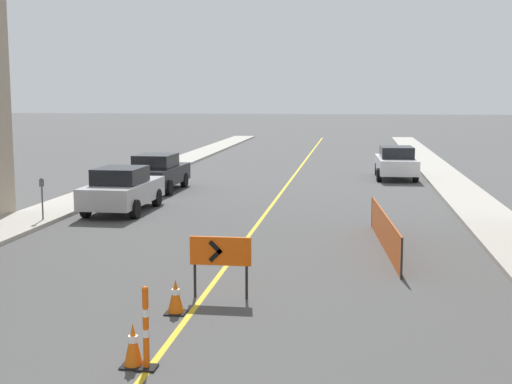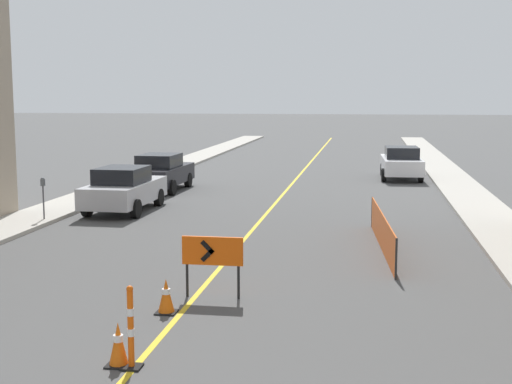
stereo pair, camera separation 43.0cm
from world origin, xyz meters
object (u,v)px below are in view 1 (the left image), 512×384
at_px(traffic_cone_fourth, 133,345).
at_px(arrow_barricade_primary, 220,254).
at_px(parking_meter_far_curb, 42,190).
at_px(traffic_cone_fifth, 176,297).
at_px(parked_car_curb_mid, 157,172).
at_px(parked_car_curb_near, 122,189).
at_px(delineator_post_rear, 146,333).
at_px(parked_car_curb_far, 396,162).

distance_m(traffic_cone_fourth, arrow_barricade_primary, 3.91).
xyz_separation_m(traffic_cone_fourth, parking_meter_far_curb, (-6.58, 11.32, 0.74)).
relative_size(traffic_cone_fifth, parked_car_curb_mid, 0.15).
xyz_separation_m(parked_car_curb_near, parked_car_curb_mid, (-0.28, 5.46, 0.00)).
height_order(traffic_cone_fourth, traffic_cone_fifth, traffic_cone_fourth).
xyz_separation_m(delineator_post_rear, parked_car_curb_mid, (-5.29, 19.43, 0.24)).
height_order(arrow_barricade_primary, parked_car_curb_near, parked_car_curb_near).
xyz_separation_m(delineator_post_rear, arrow_barricade_primary, (0.40, 3.88, 0.36)).
distance_m(delineator_post_rear, parked_car_curb_far, 25.91).
xyz_separation_m(arrow_barricade_primary, parked_car_curb_mid, (-5.69, 15.55, -0.12)).
relative_size(traffic_cone_fourth, arrow_barricade_primary, 0.54).
height_order(traffic_cone_fourth, arrow_barricade_primary, arrow_barricade_primary).
relative_size(delineator_post_rear, arrow_barricade_primary, 1.02).
height_order(arrow_barricade_primary, parked_car_curb_mid, parked_car_curb_mid).
height_order(traffic_cone_fifth, parked_car_curb_far, parked_car_curb_far).
relative_size(traffic_cone_fifth, parked_car_curb_near, 0.15).
bearing_deg(parked_car_curb_mid, traffic_cone_fourth, -73.77).
distance_m(traffic_cone_fifth, parked_car_curb_near, 12.21).
relative_size(traffic_cone_fifth, parking_meter_far_curb, 0.49).
bearing_deg(arrow_barricade_primary, traffic_cone_fourth, -99.40).
relative_size(traffic_cone_fourth, parked_car_curb_mid, 0.16).
xyz_separation_m(delineator_post_rear, parking_meter_far_curb, (-6.80, 11.39, 0.52)).
bearing_deg(parked_car_curb_mid, parking_meter_far_curb, -99.11).
bearing_deg(parked_car_curb_far, delineator_post_rear, -103.60).
bearing_deg(delineator_post_rear, parked_car_curb_near, 109.73).
bearing_deg(parking_meter_far_curb, delineator_post_rear, -59.15).
relative_size(delineator_post_rear, parked_car_curb_far, 0.29).
height_order(traffic_cone_fourth, parked_car_curb_mid, parked_car_curb_mid).
bearing_deg(arrow_barricade_primary, parked_car_curb_mid, 110.10).
bearing_deg(traffic_cone_fourth, parking_meter_far_curb, 120.16).
distance_m(traffic_cone_fifth, parked_car_curb_mid, 17.44).
bearing_deg(parked_car_curb_mid, parked_car_curb_near, -85.50).
distance_m(traffic_cone_fifth, delineator_post_rear, 2.76).
distance_m(traffic_cone_fifth, parked_car_curb_far, 23.29).
bearing_deg(parking_meter_far_curb, parked_car_curb_near, 55.10).
height_order(delineator_post_rear, parked_car_curb_far, parked_car_curb_far).
bearing_deg(traffic_cone_fifth, traffic_cone_fourth, -89.63).
relative_size(parked_car_curb_near, parking_meter_far_curb, 3.21).
xyz_separation_m(traffic_cone_fourth, arrow_barricade_primary, (0.63, 3.81, 0.58)).
xyz_separation_m(traffic_cone_fifth, parked_car_curb_mid, (-5.05, 16.69, 0.47)).
bearing_deg(delineator_post_rear, traffic_cone_fifth, 95.08).
distance_m(parked_car_curb_near, parking_meter_far_curb, 3.15).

